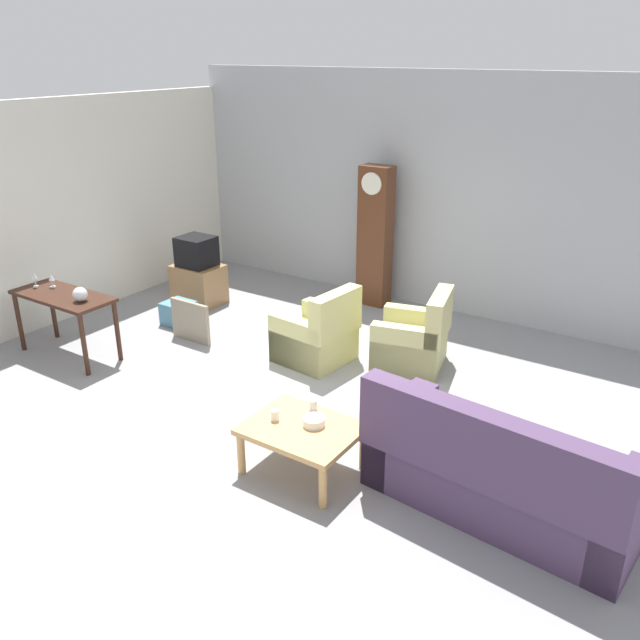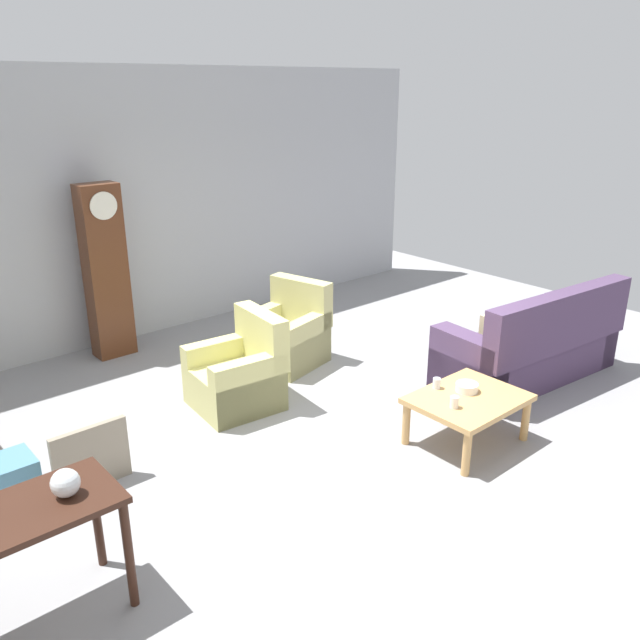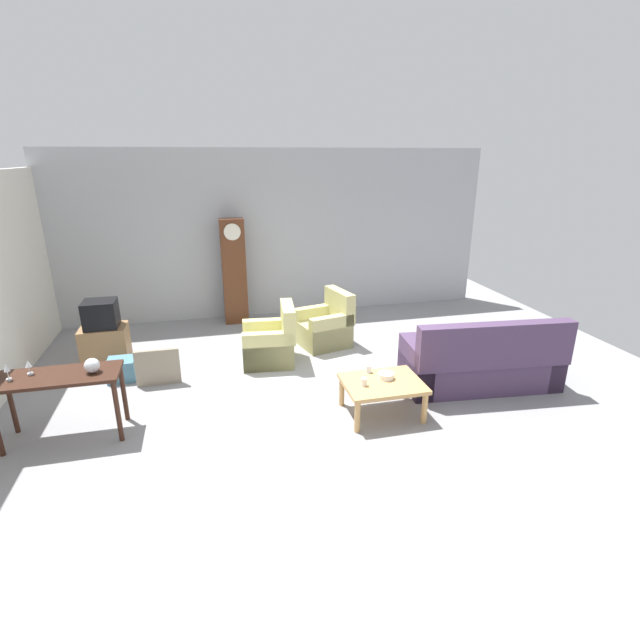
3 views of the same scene
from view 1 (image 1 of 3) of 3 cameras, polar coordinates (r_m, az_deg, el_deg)
The scene contains 19 objects.
ground_plane at distance 6.73m, azimuth -1.73°, elevation -8.19°, with size 10.40×10.40×0.00m, color gray.
garage_door_wall at distance 9.15m, azimuth 11.47°, elevation 10.52°, with size 8.40×0.16×3.20m, color #ADAFB5.
pegboard_wall_left at distance 9.34m, azimuth -22.14°, elevation 8.55°, with size 0.12×6.40×2.88m, color silver.
couch_floral at distance 5.43m, azimuth 15.15°, elevation -12.94°, with size 2.17×1.08×1.04m.
armchair_olive_near at distance 7.69m, azimuth -0.23°, elevation -1.48°, with size 0.86×0.84×0.92m.
armchair_olive_far at distance 7.65m, azimuth 8.18°, elevation -1.86°, with size 0.95×0.93×0.92m.
coffee_table_wood at distance 5.72m, azimuth -1.54°, elevation -9.78°, with size 0.96×0.76×0.44m.
console_table_dark at distance 8.27m, azimuth -21.39°, elevation 1.35°, with size 1.30×0.56×0.78m.
grandfather_clock at distance 9.29m, azimuth 4.82°, elevation 7.24°, with size 0.44×0.30×1.98m.
tv_stand_cabinet at distance 9.67m, azimuth -10.49°, elevation 3.10°, with size 0.68×0.52×0.56m, color #997047.
tv_crt at distance 9.52m, azimuth -10.70°, elevation 5.90°, with size 0.48×0.44×0.42m, color black.
framed_picture_leaning at distance 8.40m, azimuth -11.21°, elevation -0.12°, with size 0.60×0.05×0.53m, color gray.
storage_box_blue at distance 8.99m, azimuth -12.19°, elevation 0.60°, with size 0.38×0.36×0.31m, color teal.
glass_dome_cloche at distance 7.90m, azimuth -20.14°, elevation 2.11°, with size 0.17×0.17×0.17m, color silver.
cup_white_porcelain at distance 5.76m, azimuth -3.94°, elevation -8.25°, with size 0.07×0.07×0.10m, color white.
cup_blue_rimmed at distance 5.91m, azimuth -0.60°, elevation -7.40°, with size 0.07×0.07×0.10m, color silver.
bowl_white_stacked at distance 5.68m, azimuth -0.54°, elevation -8.81°, with size 0.20×0.20×0.07m, color white.
wine_glass_tall at distance 8.55m, azimuth -23.58°, elevation 3.42°, with size 0.06×0.06×0.19m.
wine_glass_mid at distance 8.47m, azimuth -22.31°, elevation 3.32°, with size 0.07×0.07×0.17m.
Camera 1 is at (3.36, -4.71, 3.44)m, focal length 36.79 mm.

